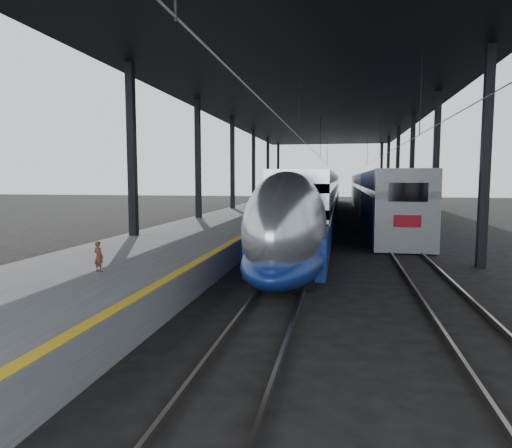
# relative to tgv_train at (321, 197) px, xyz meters

# --- Properties ---
(ground) EXTENTS (160.00, 160.00, 0.00)m
(ground) POSITION_rel_tgv_train_xyz_m (-2.00, -28.32, -1.91)
(ground) COLOR black
(ground) RESTS_ON ground
(platform) EXTENTS (6.00, 80.00, 1.00)m
(platform) POSITION_rel_tgv_train_xyz_m (-5.50, -8.32, -1.41)
(platform) COLOR #4C4C4F
(platform) RESTS_ON ground
(yellow_strip) EXTENTS (0.30, 80.00, 0.01)m
(yellow_strip) POSITION_rel_tgv_train_xyz_m (-2.70, -8.32, -0.90)
(yellow_strip) COLOR gold
(yellow_strip) RESTS_ON platform
(rails) EXTENTS (6.52, 80.00, 0.16)m
(rails) POSITION_rel_tgv_train_xyz_m (2.50, -8.32, -1.83)
(rails) COLOR slate
(rails) RESTS_ON ground
(canopy) EXTENTS (18.00, 75.00, 9.47)m
(canopy) POSITION_rel_tgv_train_xyz_m (-0.10, -8.32, 7.21)
(canopy) COLOR black
(canopy) RESTS_ON ground
(tgv_train) EXTENTS (2.85, 65.20, 4.08)m
(tgv_train) POSITION_rel_tgv_train_xyz_m (0.00, 0.00, 0.00)
(tgv_train) COLOR #AEB0B6
(tgv_train) RESTS_ON ground
(second_train) EXTENTS (3.04, 56.05, 4.19)m
(second_train) POSITION_rel_tgv_train_xyz_m (5.00, 6.66, 0.21)
(second_train) COLOR navy
(second_train) RESTS_ON ground
(child) EXTENTS (0.37, 0.30, 0.89)m
(child) POSITION_rel_tgv_train_xyz_m (-5.01, -31.44, -0.47)
(child) COLOR #4D2619
(child) RESTS_ON platform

